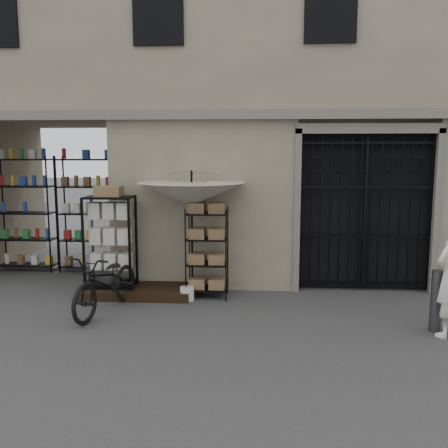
# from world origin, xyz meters

# --- Properties ---
(ground) EXTENTS (80.00, 80.00, 0.00)m
(ground) POSITION_xyz_m (0.00, 0.00, 0.00)
(ground) COLOR black
(ground) RESTS_ON ground
(main_building) EXTENTS (14.00, 4.00, 9.00)m
(main_building) POSITION_xyz_m (0.00, 4.00, 4.50)
(main_building) COLOR gray
(main_building) RESTS_ON ground
(shop_recess) EXTENTS (3.00, 1.70, 3.00)m
(shop_recess) POSITION_xyz_m (-4.50, 2.80, 1.50)
(shop_recess) COLOR black
(shop_recess) RESTS_ON ground
(shop_shelving) EXTENTS (2.70, 0.50, 2.50)m
(shop_shelving) POSITION_xyz_m (-4.55, 3.30, 1.25)
(shop_shelving) COLOR black
(shop_shelving) RESTS_ON ground
(iron_gate) EXTENTS (2.50, 0.21, 3.00)m
(iron_gate) POSITION_xyz_m (1.75, 2.28, 1.50)
(iron_gate) COLOR black
(iron_gate) RESTS_ON ground
(step_platform) EXTENTS (2.00, 0.90, 0.15)m
(step_platform) POSITION_xyz_m (-2.40, 1.55, 0.07)
(step_platform) COLOR black
(step_platform) RESTS_ON ground
(display_cabinet) EXTENTS (0.88, 0.60, 1.79)m
(display_cabinet) POSITION_xyz_m (-2.87, 1.58, 0.89)
(display_cabinet) COLOR black
(display_cabinet) RESTS_ON step_platform
(wire_rack) EXTENTS (0.85, 0.74, 1.61)m
(wire_rack) POSITION_xyz_m (-1.11, 1.56, 0.79)
(wire_rack) COLOR black
(wire_rack) RESTS_ON ground
(market_umbrella) EXTENTS (2.00, 2.03, 2.72)m
(market_umbrella) POSITION_xyz_m (-1.39, 1.61, 1.96)
(market_umbrella) COLOR black
(market_umbrella) RESTS_ON ground
(white_bucket) EXTENTS (0.26, 0.26, 0.24)m
(white_bucket) POSITION_xyz_m (-1.45, 1.30, 0.12)
(white_bucket) COLOR silver
(white_bucket) RESTS_ON ground
(bicycle) EXTENTS (0.87, 1.12, 1.89)m
(bicycle) POSITION_xyz_m (-2.65, 0.58, 0.00)
(bicycle) COLOR black
(bicycle) RESTS_ON ground
(steel_bollard) EXTENTS (0.19, 0.19, 0.91)m
(steel_bollard) POSITION_xyz_m (2.37, 0.04, 0.45)
(steel_bollard) COLOR #46474C
(steel_bollard) RESTS_ON ground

